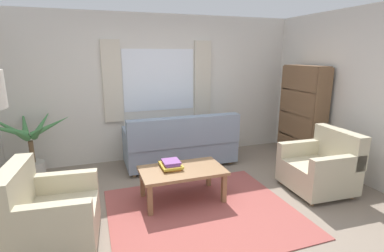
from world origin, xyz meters
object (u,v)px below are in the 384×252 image
object	(u,v)px
potted_plant	(30,146)
bookshelf	(302,113)
armchair_right	(321,167)
couch	(181,145)
book_stack_on_table	(171,164)
armchair_left	(48,214)
coffee_table	(182,173)

from	to	relation	value
potted_plant	bookshelf	bearing A→B (deg)	-8.20
armchair_right	bookshelf	world-z (taller)	bookshelf
potted_plant	couch	bearing A→B (deg)	-4.20
book_stack_on_table	potted_plant	bearing A→B (deg)	145.45
armchair_left	armchair_right	distance (m)	3.51
bookshelf	couch	bearing A→B (deg)	77.44
bookshelf	coffee_table	bearing A→B (deg)	106.56
armchair_right	coffee_table	xyz separation A→B (m)	(-1.95, 0.38, 0.03)
armchair_left	book_stack_on_table	world-z (taller)	armchair_left
coffee_table	book_stack_on_table	size ratio (longest dim) A/B	3.25
couch	armchair_left	distance (m)	2.56
coffee_table	bookshelf	world-z (taller)	bookshelf
potted_plant	coffee_table	bearing A→B (deg)	-34.68
armchair_right	potted_plant	world-z (taller)	potted_plant
book_stack_on_table	potted_plant	size ratio (longest dim) A/B	0.27
couch	book_stack_on_table	size ratio (longest dim) A/B	5.61
coffee_table	armchair_left	bearing A→B (deg)	-162.92
coffee_table	book_stack_on_table	xyz separation A→B (m)	(-0.13, 0.09, 0.10)
armchair_right	book_stack_on_table	distance (m)	2.13
coffee_table	bookshelf	distance (m)	2.64
armchair_left	potted_plant	bearing A→B (deg)	18.59
couch	coffee_table	size ratio (longest dim) A/B	1.73
couch	armchair_left	xyz separation A→B (m)	(-1.92, -1.69, -0.01)
couch	bookshelf	distance (m)	2.24
armchair_left	armchair_right	bearing A→B (deg)	-83.22
couch	book_stack_on_table	xyz separation A→B (m)	(-0.49, -1.12, 0.12)
couch	book_stack_on_table	bearing A→B (deg)	66.55
book_stack_on_table	armchair_right	bearing A→B (deg)	-12.96
armchair_right	book_stack_on_table	world-z (taller)	armchair_right
couch	armchair_right	distance (m)	2.25
armchair_left	armchair_right	world-z (taller)	same
coffee_table	book_stack_on_table	world-z (taller)	book_stack_on_table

